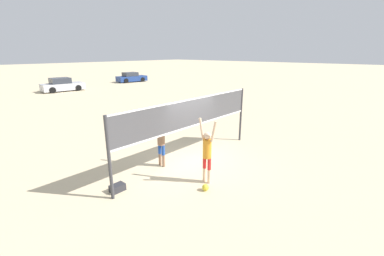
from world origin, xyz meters
TOP-DOWN VIEW (x-y plane):
  - ground_plane at (0.00, 0.00)m, footprint 200.00×200.00m
  - volleyball_net at (0.00, 0.00)m, footprint 7.16×0.10m
  - player_spiker at (-0.90, -1.46)m, footprint 0.28×0.71m
  - player_blocker at (-1.03, 0.62)m, footprint 0.28×0.70m
  - volleyball at (-1.35, -1.77)m, footprint 0.21×0.21m
  - gear_bag at (-3.20, 0.26)m, footprint 0.45×0.29m
  - parked_car_near at (15.18, 25.21)m, footprint 4.40×2.32m
  - parked_car_mid at (4.72, 23.33)m, footprint 4.44×2.27m

SIDE VIEW (x-z plane):
  - ground_plane at x=0.00m, z-range 0.00..0.00m
  - volleyball at x=-1.35m, z-range 0.00..0.21m
  - gear_bag at x=-3.20m, z-range 0.00..0.22m
  - parked_car_near at x=15.18m, z-range -0.07..1.30m
  - parked_car_mid at x=4.72m, z-range -0.08..1.38m
  - player_blocker at x=-1.03m, z-range 0.05..2.15m
  - player_spiker at x=-0.90m, z-range 0.06..2.22m
  - volleyball_net at x=0.00m, z-range 0.57..3.11m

